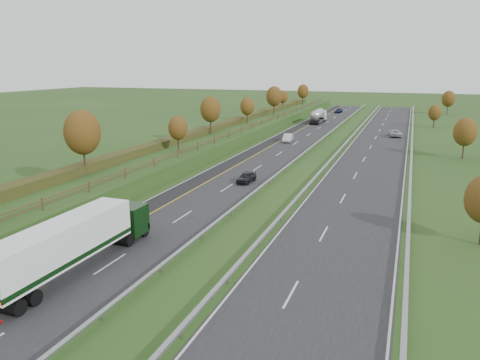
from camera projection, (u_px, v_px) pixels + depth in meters
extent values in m
plane|color=#254619|center=(314.00, 161.00, 73.19)|extent=(400.00, 400.00, 0.00)
cube|color=black|center=(274.00, 152.00, 80.41)|extent=(10.50, 200.00, 0.04)
cube|color=black|center=(373.00, 159.00, 74.92)|extent=(10.50, 200.00, 0.04)
cube|color=black|center=(253.00, 151.00, 81.65)|extent=(3.00, 200.00, 0.04)
cube|color=silver|center=(246.00, 150.00, 82.08)|extent=(0.15, 200.00, 0.01)
cube|color=gold|center=(261.00, 151.00, 81.15)|extent=(0.15, 200.00, 0.01)
cube|color=silver|center=(303.00, 154.00, 78.72)|extent=(0.15, 200.00, 0.01)
cube|color=silver|center=(341.00, 157.00, 76.59)|extent=(0.15, 200.00, 0.01)
cube|color=silver|center=(406.00, 161.00, 73.23)|extent=(0.15, 200.00, 0.01)
cube|color=silver|center=(110.00, 264.00, 35.28)|extent=(0.15, 4.00, 0.01)
cube|color=silver|center=(291.00, 294.00, 30.63)|extent=(0.15, 4.00, 0.01)
cube|color=silver|center=(182.00, 217.00, 46.23)|extent=(0.15, 4.00, 0.01)
cube|color=silver|center=(324.00, 234.00, 41.57)|extent=(0.15, 4.00, 0.01)
cube|color=silver|center=(227.00, 188.00, 57.18)|extent=(0.15, 4.00, 0.01)
cube|color=silver|center=(343.00, 198.00, 52.52)|extent=(0.15, 4.00, 0.01)
cube|color=silver|center=(257.00, 168.00, 68.12)|extent=(0.15, 4.00, 0.01)
cube|color=silver|center=(355.00, 175.00, 63.47)|extent=(0.15, 4.00, 0.01)
cube|color=silver|center=(279.00, 154.00, 79.07)|extent=(0.15, 4.00, 0.01)
cube|color=silver|center=(364.00, 159.00, 74.41)|extent=(0.15, 4.00, 0.01)
cube|color=silver|center=(296.00, 143.00, 90.02)|extent=(0.15, 4.00, 0.01)
cube|color=silver|center=(371.00, 147.00, 85.36)|extent=(0.15, 4.00, 0.01)
cube|color=silver|center=(309.00, 134.00, 100.96)|extent=(0.15, 4.00, 0.01)
cube|color=silver|center=(376.00, 138.00, 96.31)|extent=(0.15, 4.00, 0.01)
cube|color=silver|center=(319.00, 128.00, 111.91)|extent=(0.15, 4.00, 0.01)
cube|color=silver|center=(380.00, 130.00, 107.26)|extent=(0.15, 4.00, 0.01)
cube|color=silver|center=(328.00, 122.00, 122.86)|extent=(0.15, 4.00, 0.01)
cube|color=silver|center=(383.00, 124.00, 118.20)|extent=(0.15, 4.00, 0.01)
cube|color=silver|center=(335.00, 117.00, 133.81)|extent=(0.15, 4.00, 0.01)
cube|color=silver|center=(386.00, 119.00, 129.15)|extent=(0.15, 4.00, 0.01)
cube|color=silver|center=(341.00, 113.00, 144.75)|extent=(0.15, 4.00, 0.01)
cube|color=silver|center=(388.00, 115.00, 140.10)|extent=(0.15, 4.00, 0.01)
cube|color=silver|center=(346.00, 110.00, 155.70)|extent=(0.15, 4.00, 0.01)
cube|color=silver|center=(390.00, 111.00, 151.04)|extent=(0.15, 4.00, 0.01)
cube|color=silver|center=(351.00, 107.00, 166.65)|extent=(0.15, 4.00, 0.01)
cube|color=silver|center=(392.00, 108.00, 161.99)|extent=(0.15, 4.00, 0.01)
cube|color=#254619|center=(205.00, 143.00, 84.49)|extent=(12.00, 200.00, 2.00)
cube|color=#2D3315|center=(194.00, 134.00, 84.79)|extent=(2.20, 180.00, 1.10)
cube|color=#422B19|center=(228.00, 135.00, 82.63)|extent=(0.08, 184.00, 0.10)
cube|color=#422B19|center=(228.00, 133.00, 82.53)|extent=(0.08, 184.00, 0.10)
cube|color=#422B19|center=(42.00, 204.00, 41.56)|extent=(0.12, 0.12, 1.20)
cube|color=#422B19|center=(89.00, 187.00, 47.49)|extent=(0.12, 0.12, 1.20)
cube|color=#422B19|center=(125.00, 173.00, 53.42)|extent=(0.12, 0.12, 1.20)
cube|color=#422B19|center=(154.00, 162.00, 59.35)|extent=(0.12, 0.12, 1.20)
cube|color=#422B19|center=(178.00, 154.00, 65.28)|extent=(0.12, 0.12, 1.20)
cube|color=#422B19|center=(198.00, 146.00, 71.21)|extent=(0.12, 0.12, 1.20)
cube|color=#422B19|center=(214.00, 140.00, 77.14)|extent=(0.12, 0.12, 1.20)
cube|color=#422B19|center=(229.00, 135.00, 83.07)|extent=(0.12, 0.12, 1.20)
cube|color=#422B19|center=(241.00, 130.00, 89.00)|extent=(0.12, 0.12, 1.20)
cube|color=#422B19|center=(252.00, 126.00, 94.93)|extent=(0.12, 0.12, 1.20)
cube|color=#422B19|center=(262.00, 122.00, 100.86)|extent=(0.12, 0.12, 1.20)
cube|color=#422B19|center=(270.00, 119.00, 106.79)|extent=(0.12, 0.12, 1.20)
cube|color=#422B19|center=(278.00, 116.00, 112.72)|extent=(0.12, 0.12, 1.20)
cube|color=#422B19|center=(285.00, 114.00, 118.65)|extent=(0.12, 0.12, 1.20)
cube|color=#422B19|center=(291.00, 111.00, 124.58)|extent=(0.12, 0.12, 1.20)
cube|color=#422B19|center=(296.00, 109.00, 130.51)|extent=(0.12, 0.12, 1.20)
cube|color=#422B19|center=(302.00, 107.00, 136.44)|extent=(0.12, 0.12, 1.20)
cube|color=#422B19|center=(306.00, 106.00, 142.37)|extent=(0.12, 0.12, 1.20)
cube|color=#422B19|center=(311.00, 104.00, 148.30)|extent=(0.12, 0.12, 1.20)
cube|color=#422B19|center=(315.00, 103.00, 154.23)|extent=(0.12, 0.12, 1.20)
cube|color=#422B19|center=(318.00, 101.00, 160.16)|extent=(0.12, 0.12, 1.20)
cube|color=#422B19|center=(322.00, 100.00, 166.09)|extent=(0.12, 0.12, 1.20)
cube|color=gray|center=(306.00, 151.00, 78.37)|extent=(0.32, 200.00, 0.18)
cube|color=gray|center=(103.00, 317.00, 27.36)|extent=(0.10, 0.14, 0.56)
cube|color=gray|center=(162.00, 269.00, 33.75)|extent=(0.10, 0.14, 0.56)
cube|color=gray|center=(202.00, 237.00, 40.13)|extent=(0.10, 0.14, 0.56)
cube|color=gray|center=(232.00, 213.00, 46.52)|extent=(0.10, 0.14, 0.56)
cube|color=gray|center=(254.00, 195.00, 52.90)|extent=(0.10, 0.14, 0.56)
cube|color=gray|center=(271.00, 181.00, 59.29)|extent=(0.10, 0.14, 0.56)
cube|color=gray|center=(285.00, 170.00, 65.68)|extent=(0.10, 0.14, 0.56)
cube|color=gray|center=(297.00, 161.00, 72.06)|extent=(0.10, 0.14, 0.56)
cube|color=gray|center=(306.00, 153.00, 78.45)|extent=(0.10, 0.14, 0.56)
cube|color=gray|center=(315.00, 146.00, 84.83)|extent=(0.10, 0.14, 0.56)
cube|color=gray|center=(322.00, 141.00, 91.22)|extent=(0.10, 0.14, 0.56)
cube|color=gray|center=(328.00, 136.00, 97.61)|extent=(0.10, 0.14, 0.56)
cube|color=gray|center=(333.00, 131.00, 103.99)|extent=(0.10, 0.14, 0.56)
cube|color=gray|center=(338.00, 128.00, 110.38)|extent=(0.10, 0.14, 0.56)
cube|color=gray|center=(342.00, 124.00, 116.76)|extent=(0.10, 0.14, 0.56)
cube|color=gray|center=(346.00, 121.00, 123.15)|extent=(0.10, 0.14, 0.56)
cube|color=gray|center=(349.00, 118.00, 129.53)|extent=(0.10, 0.14, 0.56)
cube|color=gray|center=(352.00, 116.00, 135.92)|extent=(0.10, 0.14, 0.56)
cube|color=gray|center=(355.00, 114.00, 142.31)|extent=(0.10, 0.14, 0.56)
cube|color=gray|center=(358.00, 111.00, 148.69)|extent=(0.10, 0.14, 0.56)
cube|color=gray|center=(360.00, 110.00, 155.08)|extent=(0.10, 0.14, 0.56)
cube|color=gray|center=(362.00, 108.00, 161.46)|extent=(0.10, 0.14, 0.56)
cube|color=gray|center=(364.00, 106.00, 167.85)|extent=(0.10, 0.14, 0.56)
cube|color=gray|center=(337.00, 153.00, 76.67)|extent=(0.32, 200.00, 0.18)
cube|color=gray|center=(181.00, 334.00, 25.67)|extent=(0.10, 0.14, 0.56)
cube|color=gray|center=(228.00, 280.00, 32.05)|extent=(0.10, 0.14, 0.56)
cube|color=gray|center=(259.00, 244.00, 38.44)|extent=(0.10, 0.14, 0.56)
cube|color=gray|center=(281.00, 219.00, 44.82)|extent=(0.10, 0.14, 0.56)
cube|color=gray|center=(298.00, 200.00, 51.21)|extent=(0.10, 0.14, 0.56)
cube|color=gray|center=(311.00, 185.00, 57.59)|extent=(0.10, 0.14, 0.56)
cube|color=gray|center=(321.00, 173.00, 63.98)|extent=(0.10, 0.14, 0.56)
cube|color=gray|center=(330.00, 163.00, 70.37)|extent=(0.10, 0.14, 0.56)
cube|color=gray|center=(337.00, 155.00, 76.75)|extent=(0.10, 0.14, 0.56)
cube|color=gray|center=(343.00, 148.00, 83.14)|extent=(0.10, 0.14, 0.56)
cube|color=gray|center=(348.00, 142.00, 89.52)|extent=(0.10, 0.14, 0.56)
cube|color=gray|center=(353.00, 137.00, 95.91)|extent=(0.10, 0.14, 0.56)
cube|color=gray|center=(357.00, 132.00, 102.29)|extent=(0.10, 0.14, 0.56)
cube|color=gray|center=(360.00, 129.00, 108.68)|extent=(0.10, 0.14, 0.56)
cube|color=gray|center=(363.00, 125.00, 115.07)|extent=(0.10, 0.14, 0.56)
cube|color=gray|center=(366.00, 122.00, 121.45)|extent=(0.10, 0.14, 0.56)
cube|color=gray|center=(368.00, 119.00, 127.84)|extent=(0.10, 0.14, 0.56)
cube|color=gray|center=(370.00, 116.00, 134.22)|extent=(0.10, 0.14, 0.56)
cube|color=gray|center=(372.00, 114.00, 140.61)|extent=(0.10, 0.14, 0.56)
cube|color=gray|center=(374.00, 112.00, 147.00)|extent=(0.10, 0.14, 0.56)
cube|color=gray|center=(376.00, 110.00, 153.38)|extent=(0.10, 0.14, 0.56)
cube|color=gray|center=(378.00, 108.00, 159.77)|extent=(0.10, 0.14, 0.56)
cube|color=gray|center=(379.00, 107.00, 166.15)|extent=(0.10, 0.14, 0.56)
cube|color=gray|center=(411.00, 157.00, 72.85)|extent=(0.32, 200.00, 0.18)
cube|color=gray|center=(407.00, 264.00, 34.61)|extent=(0.10, 0.14, 0.56)
cube|color=gray|center=(409.00, 211.00, 47.38)|extent=(0.10, 0.14, 0.56)
cube|color=gray|center=(410.00, 180.00, 60.16)|extent=(0.10, 0.14, 0.56)
cube|color=gray|center=(411.00, 160.00, 72.93)|extent=(0.10, 0.14, 0.56)
cube|color=gray|center=(412.00, 146.00, 85.70)|extent=(0.10, 0.14, 0.56)
cube|color=gray|center=(412.00, 135.00, 98.47)|extent=(0.10, 0.14, 0.56)
cube|color=gray|center=(413.00, 127.00, 111.24)|extent=(0.10, 0.14, 0.56)
cube|color=gray|center=(413.00, 121.00, 124.01)|extent=(0.10, 0.14, 0.56)
cube|color=gray|center=(413.00, 115.00, 136.79)|extent=(0.10, 0.14, 0.56)
cube|color=gray|center=(413.00, 111.00, 149.56)|extent=(0.10, 0.14, 0.56)
cube|color=gray|center=(413.00, 108.00, 162.33)|extent=(0.10, 0.14, 0.56)
cylinder|color=#2D2116|center=(85.00, 162.00, 55.02)|extent=(0.24, 0.24, 3.15)
ellipsoid|color=#4D3111|center=(82.00, 132.00, 54.19)|extent=(4.20, 4.20, 5.25)
cylinder|color=#2D2116|center=(178.00, 144.00, 70.56)|extent=(0.24, 0.24, 2.16)
ellipsoid|color=#4D3111|center=(178.00, 128.00, 69.99)|extent=(2.88, 2.88, 3.60)
cylinder|color=#2D2116|center=(211.00, 126.00, 87.73)|extent=(0.24, 0.24, 2.88)
ellipsoid|color=#4D3111|center=(210.00, 109.00, 86.97)|extent=(3.84, 3.84, 4.80)
cylinder|color=#2D2116|center=(247.00, 118.00, 103.88)|extent=(0.24, 0.24, 2.34)
ellipsoid|color=#4D3111|center=(247.00, 106.00, 103.26)|extent=(3.12, 3.12, 3.90)
cylinder|color=#2D2116|center=(274.00, 110.00, 119.88)|extent=(0.24, 0.24, 3.06)
ellipsoid|color=#4D3111|center=(274.00, 96.00, 119.08)|extent=(4.08, 4.08, 5.10)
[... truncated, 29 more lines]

